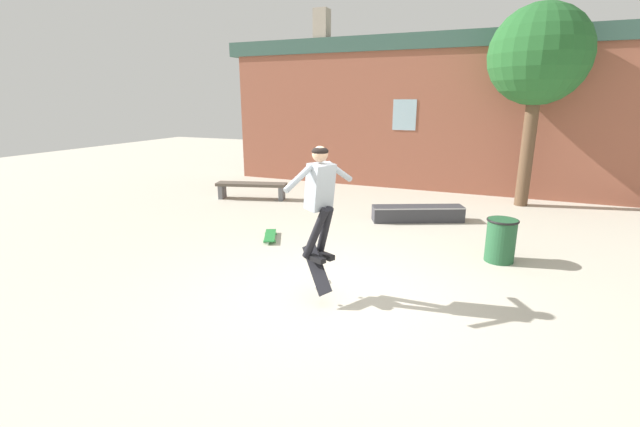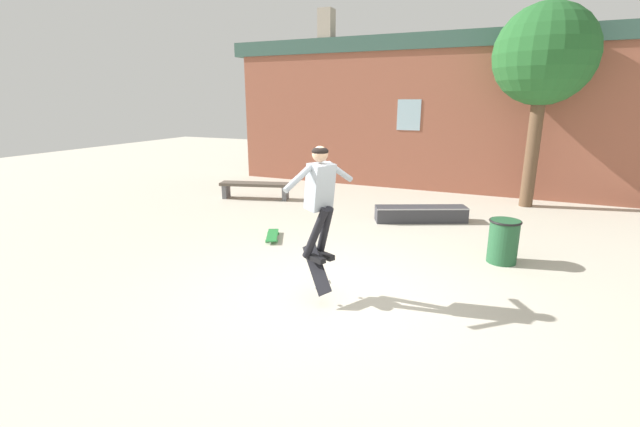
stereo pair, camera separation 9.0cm
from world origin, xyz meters
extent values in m
plane|color=beige|center=(0.00, 0.00, 0.00)|extent=(40.00, 40.00, 0.00)
cube|color=#93513D|center=(0.00, 8.03, 2.05)|extent=(13.04, 0.40, 4.09)
cube|color=#335147|center=(0.00, 8.03, 4.32)|extent=(13.70, 0.52, 0.45)
cube|color=gray|center=(-3.55, 8.03, 4.98)|extent=(0.44, 0.44, 0.87)
cube|color=#99B7C6|center=(-0.78, 7.82, 2.25)|extent=(0.70, 0.02, 0.90)
cylinder|color=brown|center=(2.61, 6.95, 1.43)|extent=(0.33, 0.33, 2.85)
sphere|color=#235B28|center=(2.61, 6.95, 3.75)|extent=(2.39, 2.39, 2.39)
cube|color=brown|center=(-4.32, 4.79, 0.42)|extent=(2.00, 0.96, 0.08)
cube|color=slate|center=(-5.15, 4.56, 0.19)|extent=(0.22, 0.39, 0.38)
cube|color=slate|center=(-3.50, 5.03, 0.19)|extent=(0.22, 0.39, 0.38)
cube|color=#38383D|center=(0.38, 4.36, 0.17)|extent=(2.06, 1.27, 0.35)
cube|color=#B7B7BC|center=(0.47, 4.16, 0.34)|extent=(1.89, 0.89, 0.02)
cylinder|color=#235633|center=(2.15, 2.38, 0.38)|extent=(0.49, 0.49, 0.75)
torus|color=black|center=(2.15, 2.38, 0.73)|extent=(0.53, 0.53, 0.04)
cube|color=#9EA8B2|center=(-0.15, -0.15, 1.61)|extent=(0.40, 0.43, 0.64)
sphere|color=tan|center=(-0.15, -0.15, 2.04)|extent=(0.28, 0.28, 0.21)
ellipsoid|color=black|center=(-0.15, -0.15, 2.07)|extent=(0.29, 0.29, 0.12)
cylinder|color=black|center=(-0.11, -0.07, 0.98)|extent=(0.37, 0.34, 0.76)
cube|color=black|center=(-0.08, -0.08, 0.62)|extent=(0.28, 0.20, 0.07)
cylinder|color=black|center=(-0.18, -0.23, 0.98)|extent=(0.43, 0.18, 0.76)
cube|color=black|center=(-0.15, -0.24, 0.62)|extent=(0.28, 0.20, 0.07)
cylinder|color=#9EA8B2|center=(0.00, 0.19, 1.76)|extent=(0.26, 0.46, 0.33)
cylinder|color=#9EA8B2|center=(-0.30, -0.48, 1.76)|extent=(0.26, 0.46, 0.33)
cube|color=black|center=(-0.17, -0.21, 0.47)|extent=(0.58, 0.46, 0.61)
cylinder|color=silver|center=(0.05, -0.25, 0.32)|extent=(0.04, 0.08, 0.08)
cylinder|color=silver|center=(-0.13, -0.32, 0.23)|extent=(0.04, 0.08, 0.08)
cylinder|color=silver|center=(-0.21, -0.02, 0.64)|extent=(0.04, 0.08, 0.08)
cylinder|color=silver|center=(-0.39, -0.09, 0.55)|extent=(0.04, 0.08, 0.08)
cube|color=#237F38|center=(-2.10, 1.89, 0.07)|extent=(0.54, 0.81, 0.02)
cylinder|color=green|center=(-2.31, 2.07, 0.03)|extent=(0.04, 0.06, 0.05)
cylinder|color=green|center=(-2.11, 2.17, 0.03)|extent=(0.04, 0.06, 0.05)
cylinder|color=green|center=(-2.09, 1.62, 0.03)|extent=(0.04, 0.06, 0.05)
cylinder|color=green|center=(-1.89, 1.72, 0.03)|extent=(0.04, 0.06, 0.05)
camera|label=1|loc=(2.01, -5.24, 2.73)|focal=24.00mm
camera|label=2|loc=(2.10, -5.20, 2.73)|focal=24.00mm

